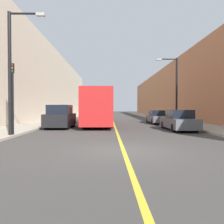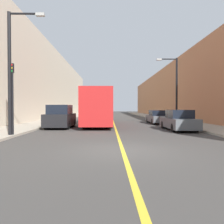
{
  "view_description": "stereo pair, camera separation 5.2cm",
  "coord_description": "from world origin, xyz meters",
  "px_view_note": "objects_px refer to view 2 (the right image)",
  "views": [
    {
      "loc": [
        -0.62,
        -8.78,
        1.72
      ],
      "look_at": [
        -0.23,
        12.75,
        1.31
      ],
      "focal_mm": 35.0,
      "sensor_mm": 36.0,
      "label": 1
    },
    {
      "loc": [
        -0.56,
        -8.79,
        1.72
      ],
      "look_at": [
        -0.23,
        12.75,
        1.31
      ],
      "focal_mm": 35.0,
      "sensor_mm": 36.0,
      "label": 2
    }
  ],
  "objects_px": {
    "bus": "(99,107)",
    "street_lamp_right": "(175,86)",
    "street_lamp_left": "(13,66)",
    "parked_suv_left": "(60,117)",
    "car_right_mid": "(157,117)",
    "car_right_near": "(179,121)",
    "traffic_light": "(12,96)"
  },
  "relations": [
    {
      "from": "parked_suv_left",
      "to": "traffic_light",
      "type": "xyz_separation_m",
      "value": [
        -1.55,
        -5.7,
        1.51
      ]
    },
    {
      "from": "bus",
      "to": "car_right_near",
      "type": "height_order",
      "value": "bus"
    },
    {
      "from": "bus",
      "to": "car_right_mid",
      "type": "xyz_separation_m",
      "value": [
        6.29,
        1.94,
        -1.12
      ]
    },
    {
      "from": "car_right_mid",
      "to": "street_lamp_right",
      "type": "height_order",
      "value": "street_lamp_right"
    },
    {
      "from": "street_lamp_right",
      "to": "street_lamp_left",
      "type": "bearing_deg",
      "value": -143.12
    },
    {
      "from": "street_lamp_right",
      "to": "car_right_mid",
      "type": "bearing_deg",
      "value": 126.28
    },
    {
      "from": "car_right_mid",
      "to": "car_right_near",
      "type": "bearing_deg",
      "value": -89.84
    },
    {
      "from": "car_right_mid",
      "to": "street_lamp_left",
      "type": "bearing_deg",
      "value": -134.62
    },
    {
      "from": "street_lamp_right",
      "to": "bus",
      "type": "bearing_deg",
      "value": -179.37
    },
    {
      "from": "car_right_mid",
      "to": "parked_suv_left",
      "type": "bearing_deg",
      "value": -151.0
    },
    {
      "from": "bus",
      "to": "car_right_mid",
      "type": "height_order",
      "value": "bus"
    },
    {
      "from": "bus",
      "to": "street_lamp_right",
      "type": "relative_size",
      "value": 1.78
    },
    {
      "from": "bus",
      "to": "parked_suv_left",
      "type": "relative_size",
      "value": 2.63
    },
    {
      "from": "parked_suv_left",
      "to": "car_right_near",
      "type": "bearing_deg",
      "value": -11.98
    },
    {
      "from": "car_right_near",
      "to": "car_right_mid",
      "type": "height_order",
      "value": "car_right_near"
    },
    {
      "from": "parked_suv_left",
      "to": "traffic_light",
      "type": "relative_size",
      "value": 1.07
    },
    {
      "from": "parked_suv_left",
      "to": "car_right_mid",
      "type": "height_order",
      "value": "parked_suv_left"
    },
    {
      "from": "parked_suv_left",
      "to": "street_lamp_right",
      "type": "height_order",
      "value": "street_lamp_right"
    },
    {
      "from": "bus",
      "to": "parked_suv_left",
      "type": "distance_m",
      "value": 4.66
    },
    {
      "from": "car_right_mid",
      "to": "street_lamp_right",
      "type": "xyz_separation_m",
      "value": [
        1.36,
        -1.85,
        3.25
      ]
    },
    {
      "from": "street_lamp_left",
      "to": "car_right_near",
      "type": "bearing_deg",
      "value": 19.25
    },
    {
      "from": "parked_suv_left",
      "to": "street_lamp_left",
      "type": "distance_m",
      "value": 6.85
    },
    {
      "from": "traffic_light",
      "to": "parked_suv_left",
      "type": "bearing_deg",
      "value": 74.8
    },
    {
      "from": "bus",
      "to": "traffic_light",
      "type": "height_order",
      "value": "traffic_light"
    },
    {
      "from": "parked_suv_left",
      "to": "traffic_light",
      "type": "bearing_deg",
      "value": -105.2
    },
    {
      "from": "street_lamp_left",
      "to": "traffic_light",
      "type": "distance_m",
      "value": 1.76
    },
    {
      "from": "car_right_near",
      "to": "street_lamp_right",
      "type": "bearing_deg",
      "value": 76.05
    },
    {
      "from": "parked_suv_left",
      "to": "car_right_mid",
      "type": "distance_m",
      "value": 10.82
    },
    {
      "from": "street_lamp_left",
      "to": "bus",
      "type": "bearing_deg",
      "value": 63.09
    },
    {
      "from": "bus",
      "to": "street_lamp_right",
      "type": "height_order",
      "value": "street_lamp_right"
    },
    {
      "from": "bus",
      "to": "street_lamp_left",
      "type": "bearing_deg",
      "value": -116.91
    },
    {
      "from": "bus",
      "to": "car_right_near",
      "type": "xyz_separation_m",
      "value": [
        6.31,
        -5.32,
        -1.08
      ]
    }
  ]
}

